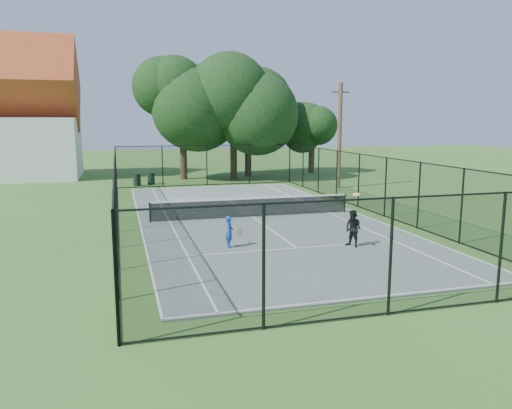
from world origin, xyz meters
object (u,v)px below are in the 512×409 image
object	(u,v)px
utility_pole	(339,135)
player_black	(353,228)
player_blue	(230,232)
tennis_net	(253,206)
trash_bin_right	(151,179)
trash_bin_left	(137,180)

from	to	relation	value
utility_pole	player_black	distance (m)	17.35
utility_pole	player_blue	xyz separation A→B (m)	(-11.18, -14.58, -3.09)
tennis_net	trash_bin_right	xyz separation A→B (m)	(-3.98, 14.69, -0.13)
tennis_net	player_blue	xyz separation A→B (m)	(-2.41, -5.58, 0.08)
utility_pole	player_blue	size ratio (longest dim) A/B	6.14
trash_bin_right	player_black	bearing A→B (deg)	-74.11
trash_bin_left	utility_pole	xyz separation A→B (m)	(13.82, -5.11, 3.30)
trash_bin_left	player_black	distance (m)	22.05
player_blue	player_black	bearing A→B (deg)	-14.42
trash_bin_right	player_black	distance (m)	22.29
trash_bin_left	trash_bin_right	xyz separation A→B (m)	(1.06, 0.58, -0.00)
trash_bin_right	player_blue	world-z (taller)	player_blue
trash_bin_right	utility_pole	bearing A→B (deg)	-24.03
player_blue	player_black	size ratio (longest dim) A/B	0.55
trash_bin_left	trash_bin_right	bearing A→B (deg)	28.59
player_black	trash_bin_left	bearing A→B (deg)	108.96
tennis_net	trash_bin_right	world-z (taller)	tennis_net
tennis_net	player_black	distance (m)	7.08
tennis_net	player_blue	bearing A→B (deg)	-113.33
trash_bin_left	player_black	xyz separation A→B (m)	(7.17, -20.85, 0.31)
tennis_net	utility_pole	size ratio (longest dim) A/B	1.37
player_black	player_blue	bearing A→B (deg)	165.58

